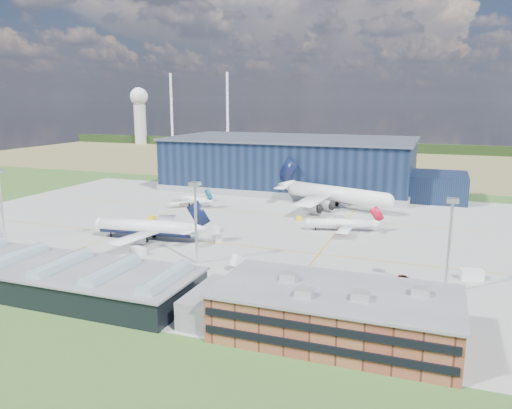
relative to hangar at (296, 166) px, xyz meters
name	(u,v)px	position (x,y,z in m)	size (l,w,h in m)	color
ground	(211,234)	(-2.81, -94.80, -11.62)	(600.00, 600.00, 0.00)	#315B22
apron	(223,227)	(-2.81, -84.80, -11.59)	(220.00, 160.00, 0.08)	#989893
farmland	(338,161)	(-2.81, 125.20, -11.62)	(600.00, 220.00, 0.01)	olive
treeline	(356,146)	(-2.81, 205.20, -7.62)	(600.00, 8.00, 8.00)	black
horizon_dressing	(164,111)	(-194.11, 199.58, 22.58)	(440.20, 18.00, 70.00)	white
hangar	(296,166)	(0.00, 0.00, 0.00)	(145.00, 62.00, 26.10)	black
ops_building	(336,313)	(52.20, -154.81, -6.82)	(46.00, 23.00, 10.90)	brown
glass_concourse	(75,279)	(-9.26, -154.80, -7.93)	(78.00, 23.00, 8.60)	black
light_mast_west	(0,193)	(-62.81, -124.80, 3.82)	(2.60, 2.60, 23.00)	silver
light_mast_center	(196,209)	(7.19, -124.80, 3.82)	(2.60, 2.60, 23.00)	silver
light_mast_east	(450,231)	(72.19, -124.80, 3.82)	(2.60, 2.60, 23.00)	silver
airliner_navy	(146,220)	(-19.05, -109.07, -4.86)	(41.44, 40.54, 13.51)	white
airliner_red	(341,219)	(38.11, -76.36, -7.12)	(27.57, 26.97, 8.99)	white
airliner_widebody	(336,186)	(28.92, -39.80, -2.12)	(58.27, 57.01, 19.00)	white
airliner_regional	(191,195)	(-31.22, -54.80, -7.44)	(25.61, 25.05, 8.35)	white
gse_tug_b	(152,218)	(-32.50, -84.30, -10.96)	(2.03, 3.04, 1.32)	yellow
gse_van_a	(138,251)	(-12.65, -123.51, -10.49)	(2.25, 5.16, 2.25)	white
gse_cart_a	(219,240)	(3.85, -102.89, -10.96)	(2.03, 3.05, 1.32)	white
gse_van_b	(215,229)	(-2.48, -91.71, -10.63)	(1.97, 4.29, 1.97)	white
gse_tug_c	(299,218)	(20.25, -65.47, -10.96)	(1.88, 3.01, 1.32)	yellow
gse_cart_b	(343,206)	(31.43, -36.44, -10.96)	(2.02, 3.03, 1.31)	white
gse_van_c	(472,274)	(78.44, -111.91, -10.29)	(2.64, 5.51, 2.64)	white
airstair	(239,265)	(20.48, -126.35, -10.10)	(1.89, 4.73, 3.03)	white
car_a	(404,277)	(62.47, -117.94, -11.06)	(1.32, 3.27, 1.11)	#99999E
car_b	(404,288)	(62.92, -125.60, -11.01)	(1.29, 3.69, 1.22)	#99999E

